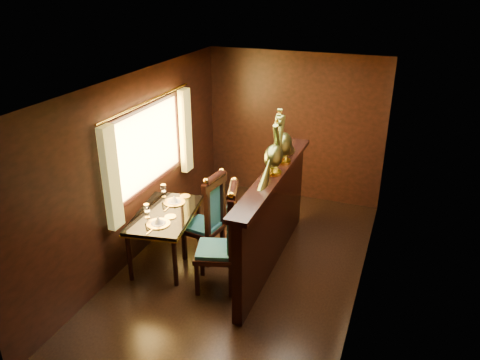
% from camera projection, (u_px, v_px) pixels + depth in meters
% --- Properties ---
extents(ground, '(5.00, 5.00, 0.00)m').
position_uv_depth(ground, '(241.00, 271.00, 6.22)').
color(ground, black).
rests_on(ground, ground).
extents(room_shell, '(3.04, 5.04, 2.52)m').
position_uv_depth(room_shell, '(235.00, 159.00, 5.62)').
color(room_shell, black).
rests_on(room_shell, ground).
extents(partition, '(0.26, 2.70, 1.36)m').
position_uv_depth(partition, '(273.00, 218.00, 6.08)').
color(partition, black).
rests_on(partition, ground).
extents(dining_table, '(0.94, 1.33, 0.92)m').
position_uv_depth(dining_table, '(165.00, 217.00, 6.21)').
color(dining_table, black).
rests_on(dining_table, ground).
extents(chair_left, '(0.63, 0.65, 1.41)m').
position_uv_depth(chair_left, '(226.00, 235.00, 5.63)').
color(chair_left, black).
rests_on(chair_left, ground).
extents(chair_right, '(0.53, 0.55, 1.30)m').
position_uv_depth(chair_right, '(210.00, 215.00, 6.22)').
color(chair_right, black).
rests_on(chair_right, ground).
extents(peacock_left, '(0.23, 0.60, 0.72)m').
position_uv_depth(peacock_left, '(274.00, 146.00, 5.62)').
color(peacock_left, '#194C34').
rests_on(peacock_left, partition).
extents(peacock_right, '(0.24, 0.65, 0.77)m').
position_uv_depth(peacock_right, '(283.00, 134.00, 5.95)').
color(peacock_right, '#194C34').
rests_on(peacock_right, partition).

